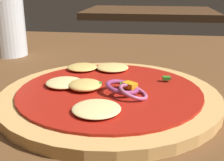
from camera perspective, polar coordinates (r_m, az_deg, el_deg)
name	(u,v)px	position (r m, az deg, el deg)	size (l,w,h in m)	color
dining_table	(83,105)	(0.39, -5.65, -4.88)	(1.49, 0.95, 0.03)	brown
pizza	(108,94)	(0.36, -0.72, -2.68)	(0.27, 0.27, 0.03)	tan
beer_glass	(7,22)	(0.61, -19.91, 10.74)	(0.07, 0.07, 0.14)	silver
background_table	(149,13)	(1.61, 7.34, 13.03)	(0.67, 0.48, 0.03)	#4C301C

